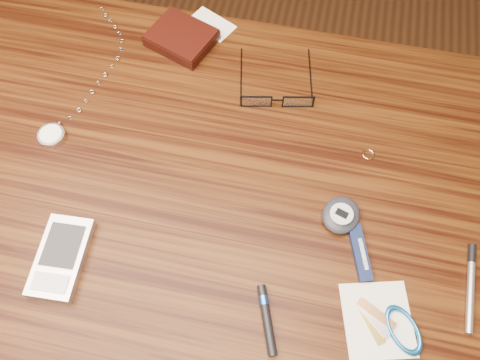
# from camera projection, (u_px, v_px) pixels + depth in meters

# --- Properties ---
(ground) EXTENTS (3.80, 3.80, 0.00)m
(ground) POSITION_uv_depth(u_px,v_px,m) (216.00, 293.00, 1.40)
(ground) COLOR #472814
(ground) RESTS_ON ground
(desk) EXTENTS (1.00, 0.70, 0.75)m
(desk) POSITION_uv_depth(u_px,v_px,m) (199.00, 206.00, 0.82)
(desk) COLOR #341B08
(desk) RESTS_ON ground
(wallet_and_card) EXTENTS (0.16, 0.16, 0.02)m
(wallet_and_card) POSITION_uv_depth(u_px,v_px,m) (182.00, 37.00, 0.85)
(wallet_and_card) COLOR black
(wallet_and_card) RESTS_ON desk
(eyeglasses) EXTENTS (0.15, 0.15, 0.03)m
(eyeglasses) POSITION_uv_depth(u_px,v_px,m) (277.00, 98.00, 0.79)
(eyeglasses) COLOR black
(eyeglasses) RESTS_ON desk
(gold_ring) EXTENTS (0.02, 0.02, 0.00)m
(gold_ring) POSITION_uv_depth(u_px,v_px,m) (368.00, 154.00, 0.75)
(gold_ring) COLOR tan
(gold_ring) RESTS_ON desk
(pocket_watch) EXTENTS (0.08, 0.31, 0.01)m
(pocket_watch) POSITION_uv_depth(u_px,v_px,m) (55.00, 130.00, 0.77)
(pocket_watch) COLOR silver
(pocket_watch) RESTS_ON desk
(pda_phone) EXTENTS (0.07, 0.12, 0.02)m
(pda_phone) POSITION_uv_depth(u_px,v_px,m) (61.00, 257.00, 0.66)
(pda_phone) COLOR #A9A9AD
(pda_phone) RESTS_ON desk
(pedometer) EXTENTS (0.07, 0.08, 0.03)m
(pedometer) POSITION_uv_depth(u_px,v_px,m) (341.00, 215.00, 0.69)
(pedometer) COLOR #20222C
(pedometer) RESTS_ON desk
(notepad_keys) EXTENTS (0.13, 0.12, 0.01)m
(notepad_keys) POSITION_uv_depth(u_px,v_px,m) (391.00, 325.00, 0.63)
(notepad_keys) COLOR white
(notepad_keys) RESTS_ON desk
(pocket_knife) EXTENTS (0.04, 0.09, 0.01)m
(pocket_knife) POSITION_uv_depth(u_px,v_px,m) (360.00, 252.00, 0.67)
(pocket_knife) COLOR #0C1937
(pocket_knife) RESTS_ON desk
(silver_pen) EXTENTS (0.02, 0.13, 0.01)m
(silver_pen) POSITION_uv_depth(u_px,v_px,m) (471.00, 280.00, 0.65)
(silver_pen) COLOR #B3B4B8
(silver_pen) RESTS_ON desk
(black_blue_pen) EXTENTS (0.04, 0.09, 0.01)m
(black_blue_pen) POSITION_uv_depth(u_px,v_px,m) (266.00, 317.00, 0.63)
(black_blue_pen) COLOR black
(black_blue_pen) RESTS_ON desk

